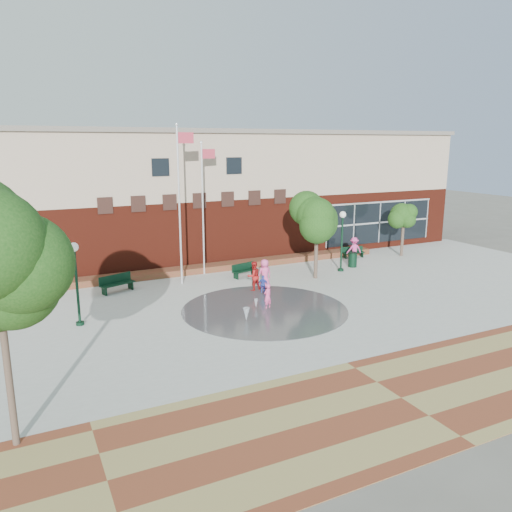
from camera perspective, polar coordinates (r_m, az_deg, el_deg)
name	(u,v)px	position (r m, az deg, el deg)	size (l,w,h in m)	color
ground	(294,329)	(22.97, 4.42, -8.34)	(120.00, 120.00, 0.00)	#666056
plaza_concrete	(256,304)	(26.29, 0.00, -5.53)	(46.00, 18.00, 0.01)	#A8A8A0
paver_band	(401,398)	(17.85, 16.25, -15.33)	(46.00, 6.00, 0.01)	brown
splash_pad	(265,310)	(25.44, 0.99, -6.16)	(8.40, 8.40, 0.01)	#383A3D
library_building	(176,193)	(37.72, -9.07, 7.12)	(44.40, 10.40, 9.20)	#581A0E
flower_bed	(206,272)	(33.02, -5.79, -1.78)	(26.00, 1.20, 0.40)	maroon
flagpole_left	(180,197)	(29.34, -8.69, 6.69)	(1.10, 0.20, 9.38)	white
flagpole_right	(203,202)	(31.52, -6.04, 6.20)	(1.03, 0.25, 8.39)	white
lamp_left	(76,275)	(24.07, -19.88, -2.01)	(0.41, 0.41, 3.92)	black
lamp_right	(342,234)	(32.89, 9.81, 2.45)	(0.42, 0.42, 3.98)	black
bench_left	(117,287)	(29.33, -15.56, -3.40)	(2.07, 1.20, 1.00)	black
bench_mid	(245,273)	(31.42, -1.30, -1.93)	(1.81, 0.92, 0.88)	black
bench_right	(353,254)	(37.37, 11.07, 0.18)	(1.69, 0.73, 0.82)	black
trash_can	(353,260)	(34.55, 10.98, -0.40)	(0.63, 0.63, 1.03)	black
tree_mid	(317,214)	(30.64, 7.00, 4.76)	(3.29, 3.29, 5.55)	#46352C
tree_small_right	(404,217)	(38.41, 16.53, 4.27)	(2.35, 2.35, 4.01)	#46352C
water_jet_a	(246,322)	(23.83, -1.11, -7.51)	(0.33, 0.33, 0.65)	white
water_jet_b	(256,309)	(25.63, 0.00, -6.03)	(0.21, 0.21, 0.48)	white
child_splash	(268,296)	(25.45, 1.34, -4.62)	(0.48, 0.31, 1.31)	#F04E90
adult_red	(254,276)	(28.44, -0.27, -2.31)	(0.83, 0.65, 1.71)	#AA1A19
adult_pink	(265,274)	(28.88, 1.00, -2.07)	(0.84, 0.55, 1.73)	#EC5094
child_blue	(263,284)	(28.01, 0.83, -3.26)	(0.61, 0.26, 1.05)	#3649B5
person_bench	(354,249)	(36.30, 11.14, 0.77)	(1.11, 0.64, 1.72)	#D83D8C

